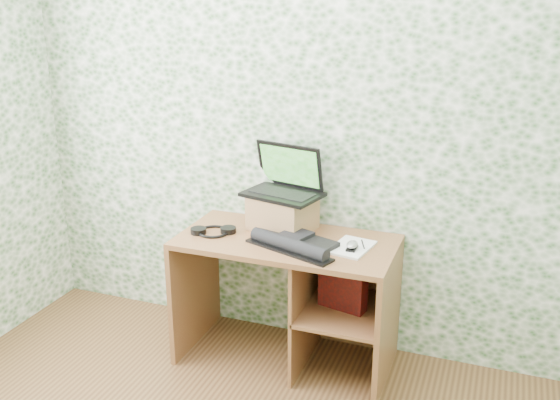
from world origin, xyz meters
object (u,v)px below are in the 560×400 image
at_px(keyboard, 293,242).
at_px(riser, 283,213).
at_px(desk, 301,284).
at_px(laptop, 285,183).
at_px(notepad, 352,247).

bearing_deg(keyboard, riser, 142.12).
relative_size(desk, laptop, 2.53).
bearing_deg(notepad, laptop, 166.86).
bearing_deg(keyboard, laptop, 137.56).
bearing_deg(riser, laptop, 90.00).
bearing_deg(desk, riser, 143.10).
height_order(riser, keyboard, riser).
xyz_separation_m(laptop, notepad, (0.44, -0.19, -0.26)).
bearing_deg(riser, notepad, -17.74).
xyz_separation_m(riser, keyboard, (0.14, -0.22, -0.07)).
relative_size(riser, keyboard, 0.62).
bearing_deg(riser, desk, -36.90).
distance_m(desk, laptop, 0.58).
relative_size(desk, keyboard, 2.27).
xyz_separation_m(laptop, keyboard, (0.14, -0.27, -0.24)).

